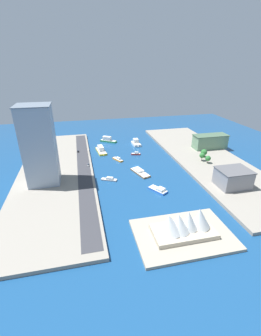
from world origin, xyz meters
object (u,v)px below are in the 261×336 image
Objects in this scene: ferry_white_commuter at (136,143)px; terminal_long_green at (210,141)px; catamaran_blue at (158,190)px; opera_landmark at (183,224)px; barge_flat_brown at (140,172)px; ferry_yellow_fast at (101,150)px; yacht_sleek_gray at (109,179)px; suv_black at (78,151)px; water_taxi_orange at (118,159)px; tugboat_red at (136,154)px; warehouse_low_gray at (233,178)px; van_white at (88,165)px; traffic_light_waterfront at (89,152)px; ferry_green_doubledeck at (108,140)px; tower_tall_glass at (39,146)px.

terminal_long_green reaches higher than ferry_white_commuter.
catamaran_blue is 56.48m from opera_landmark.
barge_flat_brown is 0.90× the size of ferry_yellow_fast.
yacht_sleek_gray is 78.41m from suv_black.
suv_black reaches higher than water_taxi_orange.
terminal_long_green reaches higher than yacht_sleek_gray.
terminal_long_green reaches higher than water_taxi_orange.
water_taxi_orange is 3.38× the size of suv_black.
tugboat_red is 0.44× the size of warehouse_low_gray.
van_white is at bearing 23.61° from tugboat_red.
opera_landmark is (-47.88, 143.54, 2.44)m from traffic_light_waterfront.
opera_landmark is at bearing 110.91° from suv_black.
tugboat_red is 1.81× the size of traffic_light_waterfront.
tugboat_red is at bearing -154.32° from water_taxi_orange.
catamaran_blue is 110.35m from ferry_yellow_fast.
ferry_green_doubledeck is 131.90m from terminal_long_green.
ferry_white_commuter is at bearing -68.01° from warehouse_low_gray.
ferry_white_commuter reaches higher than van_white.
suv_black is at bearing -49.20° from traffic_light_waterfront.
water_taxi_orange is (15.27, -36.57, -0.09)m from barge_flat_brown.
ferry_yellow_fast is at bearing 18.08° from ferry_white_commuter.
ferry_green_doubledeck is 4.71× the size of van_white.
ferry_white_commuter is 102.97m from yacht_sleek_gray.
tower_tall_glass reaches higher than yacht_sleek_gray.
ferry_yellow_fast is at bearing -176.60° from suv_black.
tower_tall_glass is 14.26× the size of van_white.
barge_flat_brown is 0.63× the size of terminal_long_green.
opera_landmark is at bearing 87.77° from tugboat_red.
catamaran_blue is (-6.62, 37.09, 0.08)m from barge_flat_brown.
barge_flat_brown is at bearing -177.38° from tower_tall_glass.
barge_flat_brown is at bearing 99.63° from ferry_green_doubledeck.
ferry_green_doubledeck is 38.40m from ferry_yellow_fast.
barge_flat_brown is 109.45m from terminal_long_green.
traffic_light_waterfront reaches higher than barge_flat_brown.
terminal_long_green is at bearing -108.89° from warehouse_low_gray.
catamaran_blue is at bearing -8.83° from warehouse_low_gray.
ferry_white_commuter is 3.23× the size of traffic_light_waterfront.
terminal_long_green is (-115.29, -6.81, 9.87)m from water_taxi_orange.
tower_tall_glass is 129.24m from opera_landmark.
ferry_yellow_fast is 6.35× the size of suv_black.
tugboat_red is 0.30× the size of opera_landmark.
opera_landmark is (-60.36, 158.00, 5.83)m from suv_black.
van_white is (117.57, -69.91, -6.78)m from warehouse_low_gray.
yacht_sleek_gray is 0.39× the size of opera_landmark.
terminal_long_green reaches higher than tugboat_red.
traffic_light_waterfront is at bearing -25.23° from water_taxi_orange.
water_taxi_orange is 33.66m from traffic_light_waterfront.
terminal_long_green is 149.99m from van_white.
barge_flat_brown is 1.69× the size of water_taxi_orange.
tugboat_red is 0.77× the size of water_taxi_orange.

